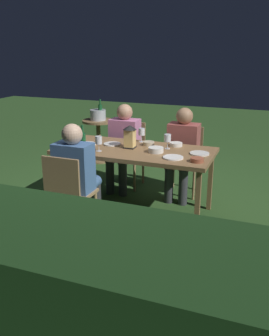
{
  "coord_description": "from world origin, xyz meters",
  "views": [
    {
      "loc": [
        -1.5,
        3.89,
        1.9
      ],
      "look_at": [
        0.0,
        0.0,
        0.53
      ],
      "focal_mm": 40.65,
      "sensor_mm": 36.0,
      "label": 1
    }
  ],
  "objects": [
    {
      "name": "bowl_olives",
      "position": [
        -0.27,
        0.04,
        0.79
      ],
      "size": [
        0.17,
        0.17,
        0.06
      ],
      "color": "silver",
      "rests_on": "dining_table"
    },
    {
      "name": "plate_b",
      "position": [
        0.6,
        0.02,
        0.77
      ],
      "size": [
        0.22,
        0.22,
        0.01
      ],
      "primitive_type": "cylinder",
      "color": "white",
      "rests_on": "dining_table"
    },
    {
      "name": "plate_c",
      "position": [
        -0.73,
        -0.06,
        0.77
      ],
      "size": [
        0.21,
        0.21,
        0.01
      ],
      "primitive_type": "cylinder",
      "color": "silver",
      "rests_on": "dining_table"
    },
    {
      "name": "plate_a",
      "position": [
        -0.51,
        0.19,
        0.77
      ],
      "size": [
        0.21,
        0.21,
        0.01
      ],
      "primitive_type": "cylinder",
      "color": "white",
      "rests_on": "dining_table"
    },
    {
      "name": "lantern_centerpiece",
      "position": [
        0.07,
        -0.03,
        0.91
      ],
      "size": [
        0.15,
        0.15,
        0.27
      ],
      "color": "black",
      "rests_on": "dining_table"
    },
    {
      "name": "green_bottle_on_table",
      "position": [
        0.51,
        0.27,
        0.87
      ],
      "size": [
        0.07,
        0.07,
        0.29
      ],
      "color": "#195128",
      "rests_on": "dining_table"
    },
    {
      "name": "person_in_blue",
      "position": [
        0.4,
        0.62,
        0.64
      ],
      "size": [
        0.38,
        0.47,
        1.15
      ],
      "color": "#426699",
      "rests_on": "ground"
    },
    {
      "name": "person_in_pink",
      "position": [
        0.4,
        -0.62,
        0.64
      ],
      "size": [
        0.38,
        0.47,
        1.15
      ],
      "color": "#C675A3",
      "rests_on": "ground"
    },
    {
      "name": "chair_side_left_b",
      "position": [
        0.4,
        -0.81,
        0.49
      ],
      "size": [
        0.42,
        0.4,
        0.87
      ],
      "color": "#9E7A51",
      "rests_on": "ground"
    },
    {
      "name": "wine_glass_b",
      "position": [
        -0.34,
        -0.15,
        0.88
      ],
      "size": [
        0.08,
        0.08,
        0.17
      ],
      "color": "silver",
      "rests_on": "dining_table"
    },
    {
      "name": "bowl_salad",
      "position": [
        -0.09,
        -0.22,
        0.78
      ],
      "size": [
        0.14,
        0.14,
        0.05
      ],
      "color": "#BCAD8E",
      "rests_on": "dining_table"
    },
    {
      "name": "side_table",
      "position": [
        1.28,
        -1.66,
        0.46
      ],
      "size": [
        0.52,
        0.52,
        0.7
      ],
      "color": "brown",
      "rests_on": "ground"
    },
    {
      "name": "chair_side_right_b",
      "position": [
        0.4,
        0.81,
        0.49
      ],
      "size": [
        0.42,
        0.4,
        0.87
      ],
      "color": "#9E7A51",
      "rests_on": "ground"
    },
    {
      "name": "wine_glass_a",
      "position": [
        0.04,
        -0.34,
        0.88
      ],
      "size": [
        0.08,
        0.08,
        0.17
      ],
      "color": "silver",
      "rests_on": "dining_table"
    },
    {
      "name": "dining_table",
      "position": [
        0.0,
        0.0,
        0.7
      ],
      "size": [
        1.78,
        0.84,
        0.76
      ],
      "color": "olive",
      "rests_on": "ground"
    },
    {
      "name": "bowl_dip",
      "position": [
        -0.4,
        -0.3,
        0.78
      ],
      "size": [
        0.15,
        0.15,
        0.04
      ],
      "color": "silver",
      "rests_on": "dining_table"
    },
    {
      "name": "ground_plane",
      "position": [
        0.0,
        0.0,
        0.0
      ],
      "size": [
        16.0,
        16.0,
        0.0
      ],
      "primitive_type": "plane",
      "color": "#2D5123"
    },
    {
      "name": "person_in_rust",
      "position": [
        -0.4,
        -0.62,
        0.64
      ],
      "size": [
        0.38,
        0.47,
        1.15
      ],
      "color": "#9E4C47",
      "rests_on": "ground"
    },
    {
      "name": "plate_d",
      "position": [
        0.32,
        -0.09,
        0.77
      ],
      "size": [
        0.21,
        0.21,
        0.01
      ],
      "primitive_type": "cylinder",
      "color": "silver",
      "rests_on": "dining_table"
    },
    {
      "name": "chair_side_left_a",
      "position": [
        -0.4,
        -0.81,
        0.49
      ],
      "size": [
        0.42,
        0.4,
        0.87
      ],
      "color": "#9E7A51",
      "rests_on": "ground"
    },
    {
      "name": "bowl_bread",
      "position": [
        -0.77,
        0.23,
        0.78
      ],
      "size": [
        0.13,
        0.13,
        0.04
      ],
      "color": "#9E5138",
      "rests_on": "dining_table"
    },
    {
      "name": "ice_bucket",
      "position": [
        1.28,
        -1.66,
        0.8
      ],
      "size": [
        0.26,
        0.26,
        0.34
      ],
      "color": "#B2B7BF",
      "rests_on": "side_table"
    },
    {
      "name": "wine_glass_c",
      "position": [
        0.34,
        0.22,
        0.88
      ],
      "size": [
        0.08,
        0.08,
        0.17
      ],
      "color": "silver",
      "rests_on": "dining_table"
    }
  ]
}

